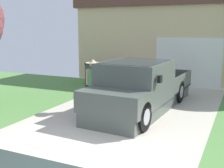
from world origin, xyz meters
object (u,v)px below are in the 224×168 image
house_with_garage (185,35)px  wheeled_trash_bin (94,73)px  handbag (89,107)px  pickup_truck (138,89)px  person_with_hat (93,81)px

house_with_garage → wheeled_trash_bin: (-3.38, -4.70, -1.72)m
house_with_garage → wheeled_trash_bin: bearing=-125.7°
handbag → pickup_truck: bearing=23.9°
handbag → house_with_garage: (1.36, 8.83, 2.18)m
pickup_truck → person_with_hat: bearing=22.7°
pickup_truck → wheeled_trash_bin: pickup_truck is taller
handbag → wheeled_trash_bin: bearing=116.1°
pickup_truck → person_with_hat: (-1.39, -0.48, 0.24)m
pickup_truck → handbag: pickup_truck is taller
wheeled_trash_bin → house_with_garage: bearing=54.3°
pickup_truck → handbag: size_ratio=13.59×
person_with_hat → wheeled_trash_bin: 4.50m
pickup_truck → handbag: (-1.48, -0.66, -0.63)m
house_with_garage → wheeled_trash_bin: 6.04m
pickup_truck → house_with_garage: (-0.12, 8.17, 1.55)m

